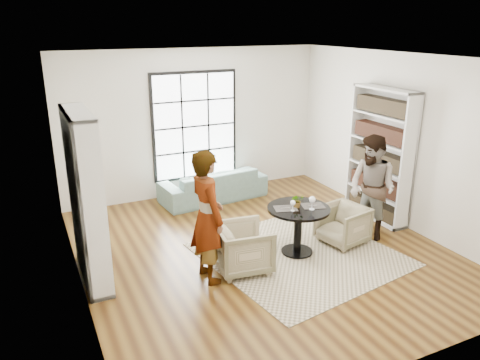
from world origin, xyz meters
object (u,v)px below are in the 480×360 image
sofa (213,184)px  wine_glass_left (293,203)px  flower_centerpiece (297,200)px  armchair_right (343,225)px  person_left (207,217)px  person_right (372,188)px  armchair_left (243,248)px  pedestal_table (298,220)px  wine_glass_right (312,200)px

sofa → wine_glass_left: wine_glass_left is taller
wine_glass_left → flower_centerpiece: 0.18m
flower_centerpiece → armchair_right: bearing=-2.1°
armchair_right → person_left: bearing=-99.0°
flower_centerpiece → person_right: bearing=-1.3°
armchair_right → sofa: bearing=-168.8°
armchair_left → person_right: 2.47m
pedestal_table → wine_glass_left: 0.38m
pedestal_table → armchair_right: pedestal_table is taller
person_right → wine_glass_left: person_right is taller
sofa → pedestal_table: bearing=90.3°
armchair_left → armchair_right: bearing=-79.4°
pedestal_table → armchair_left: 1.02m
person_left → wine_glass_left: 1.39m
person_right → armchair_left: bearing=-98.1°
armchair_left → person_left: bearing=97.5°
wine_glass_left → person_right: bearing=2.6°
sofa → flower_centerpiece: flower_centerpiece is taller
armchair_right → person_right: bearing=78.6°
sofa → armchair_left: 2.97m
wine_glass_left → flower_centerpiece: bearing=36.0°
wine_glass_left → flower_centerpiece: size_ratio=0.79×
armchair_left → flower_centerpiece: 1.12m
armchair_left → flower_centerpiece: bearing=-74.8°
pedestal_table → wine_glass_left: (-0.16, -0.08, 0.34)m
pedestal_table → flower_centerpiece: bearing=115.4°
sofa → flower_centerpiece: size_ratio=9.92×
sofa → person_right: size_ratio=1.23×
armchair_right → flower_centerpiece: size_ratio=3.24×
pedestal_table → armchair_left: bearing=-173.9°
sofa → person_left: bearing=60.8°
person_left → person_right: size_ratio=1.08×
armchair_left → wine_glass_right: wine_glass_right is taller
armchair_right → person_right: person_right is taller
armchair_right → wine_glass_left: (-1.02, -0.07, 0.58)m
pedestal_table → sofa: size_ratio=0.45×
sofa → armchair_right: size_ratio=3.06×
person_right → pedestal_table: bearing=-100.7°
armchair_left → wine_glass_left: wine_glass_left is taller
person_right → wine_glass_right: 1.29m
wine_glass_left → wine_glass_right: 0.30m
person_right → flower_centerpiece: person_right is taller
wine_glass_left → flower_centerpiece: (0.14, 0.10, -0.01)m
person_left → wine_glass_left: person_left is taller
armchair_right → person_left: 2.49m
armchair_right → wine_glass_left: size_ratio=4.10×
person_left → wine_glass_right: person_left is taller
person_left → person_right: (2.96, 0.10, -0.07)m
armchair_left → wine_glass_left: 1.00m
pedestal_table → wine_glass_left: bearing=-154.0°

